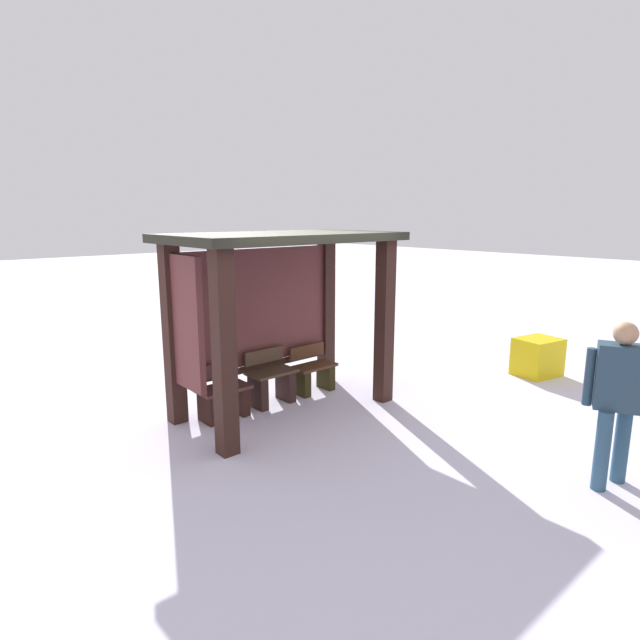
{
  "coord_description": "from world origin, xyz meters",
  "views": [
    {
      "loc": [
        -4.09,
        -5.37,
        2.64
      ],
      "look_at": [
        0.35,
        -0.32,
        1.27
      ],
      "focal_mm": 29.0,
      "sensor_mm": 36.0,
      "label": 1
    }
  ],
  "objects_px": {
    "bench_center_inside": "(271,382)",
    "grit_bin": "(537,357)",
    "bench_right_inside": "(313,373)",
    "person_walking": "(619,392)",
    "bench_left_inside": "(223,397)",
    "bus_shelter": "(272,287)"
  },
  "relations": [
    {
      "from": "bench_left_inside",
      "to": "bench_center_inside",
      "type": "distance_m",
      "value": 0.78
    },
    {
      "from": "person_walking",
      "to": "bench_right_inside",
      "type": "bearing_deg",
      "value": 95.59
    },
    {
      "from": "bus_shelter",
      "to": "bench_left_inside",
      "type": "bearing_deg",
      "value": 166.06
    },
    {
      "from": "bench_center_inside",
      "to": "grit_bin",
      "type": "bearing_deg",
      "value": -24.09
    },
    {
      "from": "bench_right_inside",
      "to": "grit_bin",
      "type": "height_order",
      "value": "bench_right_inside"
    },
    {
      "from": "bus_shelter",
      "to": "grit_bin",
      "type": "relative_size",
      "value": 4.34
    },
    {
      "from": "person_walking",
      "to": "grit_bin",
      "type": "xyz_separation_m",
      "value": [
        2.96,
        2.21,
        -0.66
      ]
    },
    {
      "from": "bench_center_inside",
      "to": "grit_bin",
      "type": "height_order",
      "value": "bench_center_inside"
    },
    {
      "from": "bench_left_inside",
      "to": "person_walking",
      "type": "xyz_separation_m",
      "value": [
        1.96,
        -4.06,
        0.68
      ]
    },
    {
      "from": "person_walking",
      "to": "bus_shelter",
      "type": "bearing_deg",
      "value": 108.04
    },
    {
      "from": "person_walking",
      "to": "grit_bin",
      "type": "distance_m",
      "value": 3.75
    },
    {
      "from": "bus_shelter",
      "to": "bench_left_inside",
      "type": "xyz_separation_m",
      "value": [
        -0.7,
        0.17,
        -1.42
      ]
    },
    {
      "from": "grit_bin",
      "to": "person_walking",
      "type": "bearing_deg",
      "value": -143.29
    },
    {
      "from": "bench_right_inside",
      "to": "grit_bin",
      "type": "relative_size",
      "value": 1.0
    },
    {
      "from": "bench_right_inside",
      "to": "person_walking",
      "type": "bearing_deg",
      "value": -84.41
    },
    {
      "from": "bench_left_inside",
      "to": "grit_bin",
      "type": "distance_m",
      "value": 5.25
    },
    {
      "from": "bus_shelter",
      "to": "person_walking",
      "type": "distance_m",
      "value": 4.15
    },
    {
      "from": "bus_shelter",
      "to": "grit_bin",
      "type": "xyz_separation_m",
      "value": [
        4.22,
        -1.68,
        -1.39
      ]
    },
    {
      "from": "bench_center_inside",
      "to": "person_walking",
      "type": "distance_m",
      "value": 4.27
    },
    {
      "from": "bench_left_inside",
      "to": "person_walking",
      "type": "distance_m",
      "value": 4.56
    },
    {
      "from": "bench_center_inside",
      "to": "person_walking",
      "type": "height_order",
      "value": "person_walking"
    },
    {
      "from": "person_walking",
      "to": "grit_bin",
      "type": "relative_size",
      "value": 2.37
    }
  ]
}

